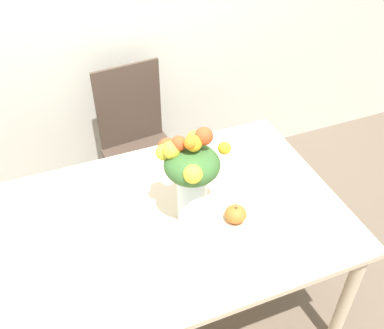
{
  "coord_description": "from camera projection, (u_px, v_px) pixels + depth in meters",
  "views": [
    {
      "loc": [
        -0.41,
        -1.26,
        2.15
      ],
      "look_at": [
        0.08,
        -0.03,
        1.03
      ],
      "focal_mm": 42.0,
      "sensor_mm": 36.0,
      "label": 1
    }
  ],
  "objects": [
    {
      "name": "ground_plane",
      "position": [
        176.0,
        311.0,
        2.4
      ],
      "size": [
        12.0,
        12.0,
        0.0
      ],
      "primitive_type": "plane",
      "color": "brown"
    },
    {
      "name": "dining_chair_near_window",
      "position": [
        139.0,
        145.0,
        2.71
      ],
      "size": [
        0.45,
        0.45,
        0.96
      ],
      "rotation": [
        0.0,
        0.0,
        0.09
      ],
      "color": "#47382D",
      "rests_on": "ground_plane"
    },
    {
      "name": "pumpkin",
      "position": [
        236.0,
        214.0,
        1.89
      ],
      "size": [
        0.09,
        0.09,
        0.08
      ],
      "color": "orange",
      "rests_on": "dining_table"
    },
    {
      "name": "flower_vase",
      "position": [
        191.0,
        175.0,
        1.77
      ],
      "size": [
        0.28,
        0.26,
        0.45
      ],
      "color": "silver",
      "rests_on": "dining_table"
    },
    {
      "name": "dining_table",
      "position": [
        173.0,
        230.0,
        1.98
      ],
      "size": [
        1.47,
        1.0,
        0.73
      ],
      "color": "beige",
      "rests_on": "ground_plane"
    }
  ]
}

